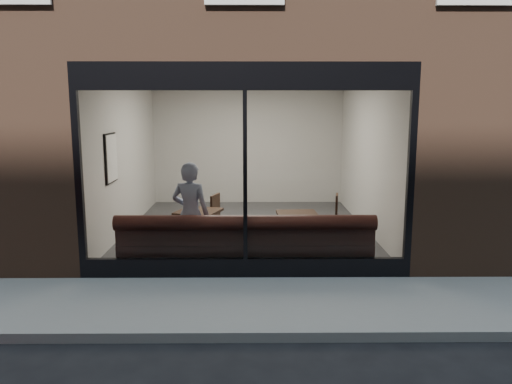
{
  "coord_description": "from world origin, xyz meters",
  "views": [
    {
      "loc": [
        0.1,
        -5.23,
        2.58
      ],
      "look_at": [
        0.16,
        2.4,
        1.26
      ],
      "focal_mm": 35.0,
      "sensor_mm": 36.0,
      "label": 1
    }
  ],
  "objects_px": {
    "cafe_table_left": "(198,212)",
    "cafe_chair_right": "(326,231)",
    "banquette": "(246,255)",
    "cafe_chair_left": "(206,231)",
    "cafe_table_right": "(297,215)",
    "person": "(190,214)"
  },
  "relations": [
    {
      "from": "banquette",
      "to": "cafe_chair_right",
      "type": "distance_m",
      "value": 2.13
    },
    {
      "from": "banquette",
      "to": "person",
      "type": "height_order",
      "value": "person"
    },
    {
      "from": "banquette",
      "to": "cafe_chair_right",
      "type": "relative_size",
      "value": 10.19
    },
    {
      "from": "cafe_chair_left",
      "to": "cafe_chair_right",
      "type": "height_order",
      "value": "cafe_chair_left"
    },
    {
      "from": "cafe_table_left",
      "to": "cafe_chair_left",
      "type": "height_order",
      "value": "cafe_table_left"
    },
    {
      "from": "cafe_table_left",
      "to": "cafe_chair_right",
      "type": "xyz_separation_m",
      "value": [
        2.35,
        0.57,
        -0.5
      ]
    },
    {
      "from": "cafe_table_left",
      "to": "cafe_table_right",
      "type": "relative_size",
      "value": 1.02
    },
    {
      "from": "cafe_chair_left",
      "to": "cafe_table_left",
      "type": "bearing_deg",
      "value": 99.27
    },
    {
      "from": "cafe_table_right",
      "to": "banquette",
      "type": "bearing_deg",
      "value": -142.58
    },
    {
      "from": "cafe_chair_right",
      "to": "person",
      "type": "bearing_deg",
      "value": 38.4
    },
    {
      "from": "banquette",
      "to": "cafe_chair_left",
      "type": "relative_size",
      "value": 9.33
    },
    {
      "from": "cafe_table_left",
      "to": "cafe_table_right",
      "type": "distance_m",
      "value": 1.75
    },
    {
      "from": "banquette",
      "to": "person",
      "type": "distance_m",
      "value": 1.12
    },
    {
      "from": "banquette",
      "to": "cafe_table_left",
      "type": "height_order",
      "value": "cafe_table_left"
    },
    {
      "from": "banquette",
      "to": "cafe_table_right",
      "type": "xyz_separation_m",
      "value": [
        0.88,
        0.67,
        0.52
      ]
    },
    {
      "from": "banquette",
      "to": "cafe_table_left",
      "type": "bearing_deg",
      "value": 132.17
    },
    {
      "from": "cafe_chair_left",
      "to": "cafe_chair_right",
      "type": "relative_size",
      "value": 1.09
    },
    {
      "from": "banquette",
      "to": "cafe_table_right",
      "type": "distance_m",
      "value": 1.22
    },
    {
      "from": "person",
      "to": "cafe_chair_left",
      "type": "xyz_separation_m",
      "value": [
        0.13,
        1.3,
        -0.61
      ]
    },
    {
      "from": "cafe_chair_right",
      "to": "banquette",
      "type": "bearing_deg",
      "value": 55.85
    },
    {
      "from": "cafe_table_left",
      "to": "cafe_table_right",
      "type": "bearing_deg",
      "value": -8.61
    },
    {
      "from": "banquette",
      "to": "cafe_table_left",
      "type": "xyz_separation_m",
      "value": [
        -0.85,
        0.94,
        0.52
      ]
    }
  ]
}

